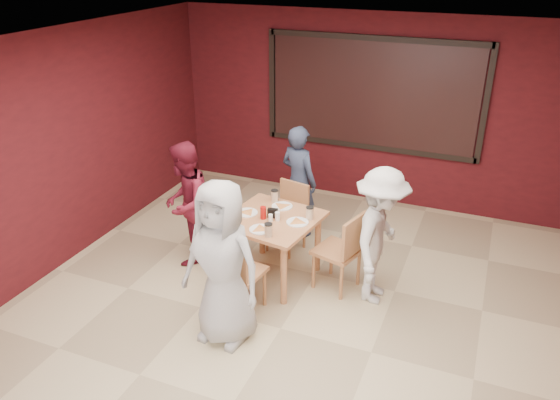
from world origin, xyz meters
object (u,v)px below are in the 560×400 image
at_px(diner_back, 299,181).
at_px(diner_right, 380,237).
at_px(diner_left, 186,204).
at_px(chair_back, 289,212).
at_px(dining_table, 272,225).
at_px(diner_front, 222,264).
at_px(chair_front, 236,270).
at_px(chair_right, 344,248).
at_px(chair_left, 218,224).

xyz_separation_m(diner_back, diner_right, (1.35, -1.11, 0.02)).
relative_size(diner_left, diner_right, 0.99).
height_order(chair_back, diner_left, diner_left).
xyz_separation_m(dining_table, diner_front, (-0.01, -1.19, 0.17)).
relative_size(diner_back, diner_left, 0.99).
bearing_deg(chair_front, chair_back, 90.06).
distance_m(chair_front, diner_left, 1.33).
relative_size(chair_back, diner_left, 0.58).
height_order(dining_table, chair_right, chair_right).
bearing_deg(diner_front, diner_left, 138.64).
relative_size(chair_front, diner_left, 0.62).
height_order(chair_right, diner_back, diner_back).
relative_size(chair_right, diner_right, 0.61).
bearing_deg(diner_back, chair_back, 115.05).
bearing_deg(diner_right, chair_left, 89.75).
bearing_deg(chair_back, diner_back, 94.80).
distance_m(chair_back, diner_front, 1.95).
relative_size(dining_table, chair_front, 1.19).
xyz_separation_m(diner_front, diner_left, (-1.12, 1.16, -0.09)).
xyz_separation_m(dining_table, diner_right, (1.24, 0.05, 0.09)).
relative_size(diner_front, diner_back, 1.12).
bearing_deg(chair_back, chair_front, -89.94).
distance_m(chair_back, diner_left, 1.32).
xyz_separation_m(dining_table, chair_front, (-0.07, -0.81, -0.15)).
distance_m(diner_front, diner_back, 2.35).
xyz_separation_m(chair_right, diner_front, (-0.85, -1.25, 0.31)).
xyz_separation_m(chair_front, chair_back, (-0.00, 1.53, -0.03)).
xyz_separation_m(chair_back, chair_right, (0.92, -0.66, 0.04)).
distance_m(dining_table, chair_right, 0.86).
height_order(dining_table, diner_left, diner_left).
distance_m(chair_back, chair_right, 1.13).
height_order(chair_front, diner_right, diner_right).
bearing_deg(chair_right, chair_front, -136.41).
bearing_deg(chair_front, chair_left, 127.79).
relative_size(diner_front, diner_right, 1.10).
xyz_separation_m(chair_back, diner_right, (1.31, -0.68, 0.28)).
relative_size(chair_back, diner_front, 0.52).
bearing_deg(chair_right, diner_left, -177.37).
height_order(dining_table, chair_back, dining_table).
relative_size(dining_table, diner_left, 0.74).
relative_size(diner_front, diner_left, 1.11).
distance_m(chair_left, diner_back, 1.28).
distance_m(chair_back, diner_right, 1.50).
height_order(chair_back, chair_left, chair_back).
bearing_deg(chair_right, chair_back, 144.18).
distance_m(chair_front, chair_right, 1.26).
height_order(chair_front, diner_back, diner_back).
distance_m(chair_front, diner_right, 1.58).
bearing_deg(diner_front, chair_left, 125.39).
relative_size(chair_back, diner_back, 0.58).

